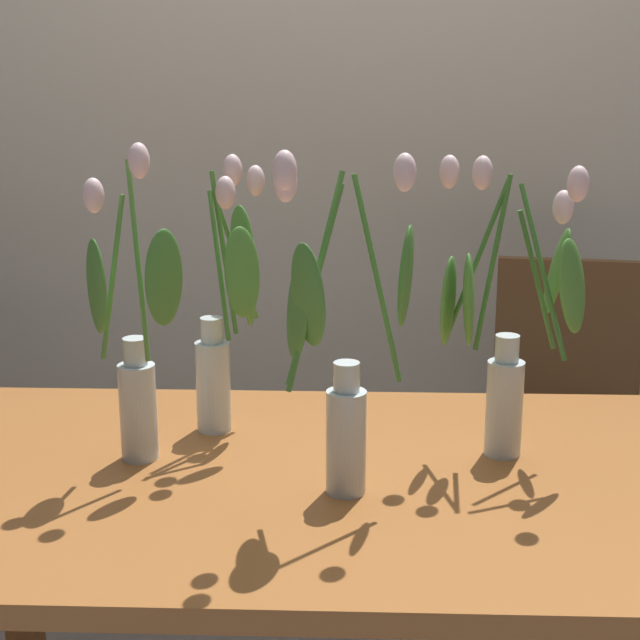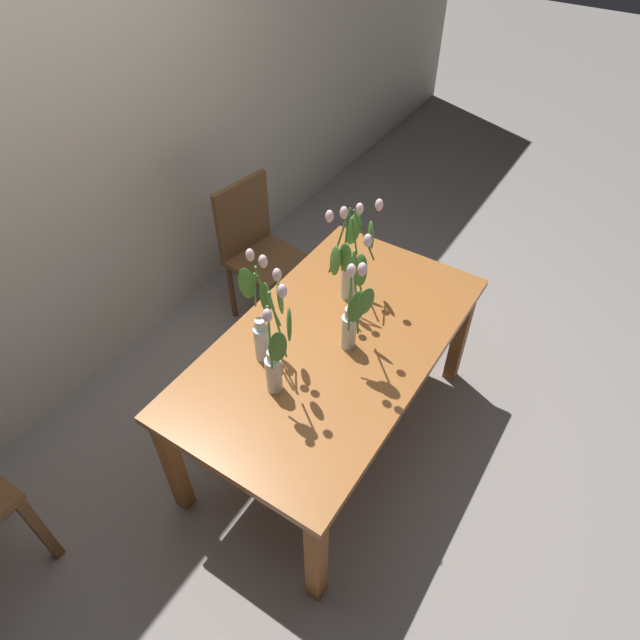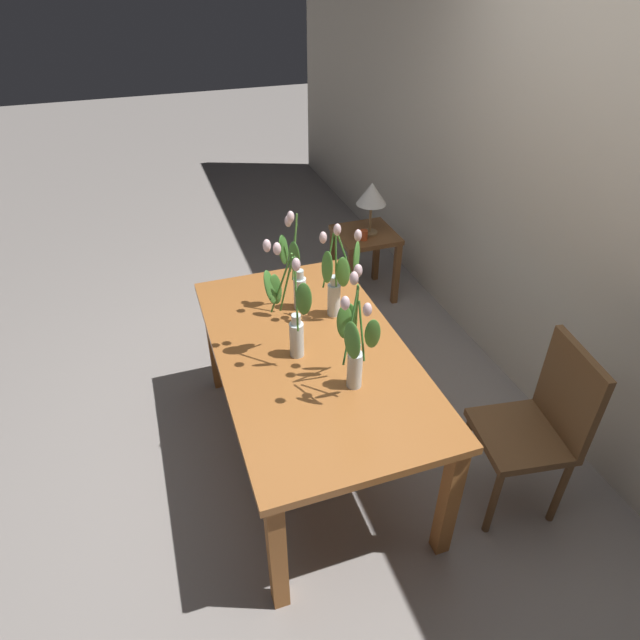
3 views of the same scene
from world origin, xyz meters
TOP-DOWN VIEW (x-y plane):
  - room_wall_rear at (0.00, 1.48)m, footprint 9.00×0.10m
  - dining_table at (0.00, 0.00)m, footprint 1.60×0.90m
  - tulip_vase_0 at (-0.37, 0.04)m, footprint 0.18×0.15m
  - tulip_vase_1 at (0.00, -0.10)m, footprint 0.23×0.20m
  - tulip_vase_2 at (-0.23, 0.21)m, footprint 0.14×0.22m
  - tulip_vase_3 at (0.30, 0.10)m, footprint 0.27×0.19m
  - dining_chair at (0.60, 0.92)m, footprint 0.46×0.46m

SIDE VIEW (x-z plane):
  - dining_chair at x=0.60m, z-range 0.06..0.99m
  - dining_table at x=0.00m, z-range 0.28..1.02m
  - tulip_vase_0 at x=-0.37m, z-range 0.64..1.22m
  - tulip_vase_2 at x=-0.23m, z-range 0.68..1.22m
  - tulip_vase_1 at x=0.00m, z-range 0.67..1.26m
  - tulip_vase_3 at x=0.30m, z-range 0.69..1.24m
  - room_wall_rear at x=0.00m, z-range 0.00..2.70m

